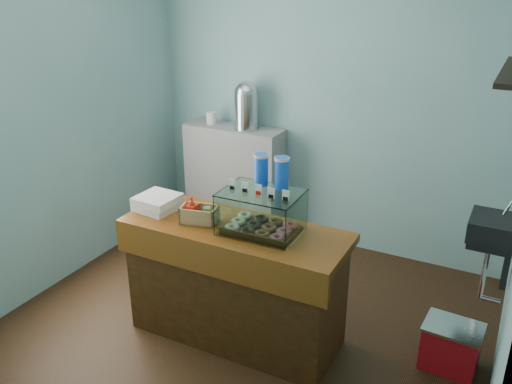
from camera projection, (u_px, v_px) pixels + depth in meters
The scene contains 9 objects.
ground at pixel (252, 316), 4.28m from camera, with size 3.50×3.50×0.00m, color black.
room_shell at pixel (255, 104), 3.62m from camera, with size 3.54×3.04×2.82m.
counter at pixel (235, 282), 3.89m from camera, with size 1.60×0.60×0.90m.
back_shelf at pixel (234, 179), 5.53m from camera, with size 1.00×0.32×1.10m, color gray.
display_case at pixel (264, 207), 3.62m from camera, with size 0.54×0.40×0.51m.
condiment_crate at pixel (198, 213), 3.77m from camera, with size 0.28×0.20×0.19m.
pastry_boxes at pixel (158, 202), 3.97m from camera, with size 0.31×0.31×0.11m.
coffee_urn at pixel (246, 104), 5.16m from camera, with size 0.25×0.25×0.47m.
red_cooler at pixel (451, 346), 3.68m from camera, with size 0.39×0.31×0.34m.
Camera 1 is at (1.67, -3.16, 2.55)m, focal length 38.00 mm.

